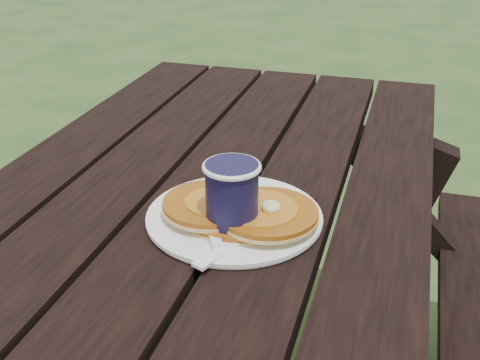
# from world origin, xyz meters

# --- Properties ---
(plate) EXTENTS (0.32, 0.32, 0.01)m
(plate) POSITION_xyz_m (0.08, 0.11, 0.76)
(plate) COLOR white
(plate) RESTS_ON picnic_table
(pancake_stack) EXTENTS (0.24, 0.15, 0.04)m
(pancake_stack) POSITION_xyz_m (0.10, 0.10, 0.77)
(pancake_stack) COLOR #A35B12
(pancake_stack) RESTS_ON plate
(knife) EXTENTS (0.09, 0.17, 0.00)m
(knife) POSITION_xyz_m (0.11, 0.04, 0.76)
(knife) COLOR white
(knife) RESTS_ON plate
(fork) EXTENTS (0.10, 0.16, 0.01)m
(fork) POSITION_xyz_m (0.06, 0.06, 0.77)
(fork) COLOR white
(fork) RESTS_ON plate
(coffee_cup) EXTENTS (0.08, 0.08, 0.11)m
(coffee_cup) POSITION_xyz_m (0.09, 0.07, 0.81)
(coffee_cup) COLOR black
(coffee_cup) RESTS_ON picnic_table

